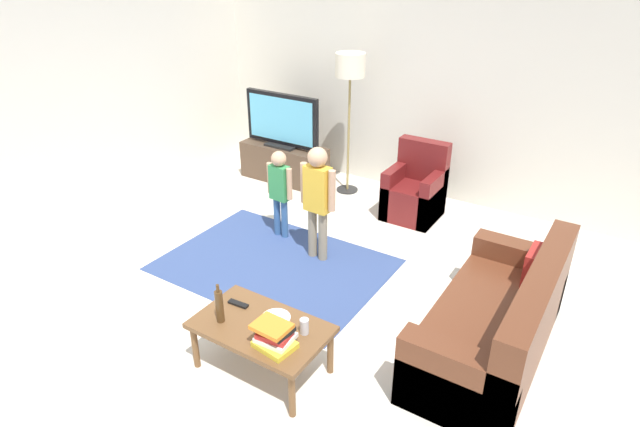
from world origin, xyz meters
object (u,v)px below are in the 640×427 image
Objects in this scene: child_near_tv at (280,186)px; coffee_table at (261,330)px; tv_stand at (284,163)px; tv at (282,121)px; couch at (501,326)px; book_stack at (275,336)px; child_center at (318,194)px; tv_remote at (238,304)px; plate at (276,318)px; floor_lamp at (350,73)px; armchair at (416,192)px; soda_can at (304,326)px; bottle at (219,306)px.

coffee_table is at bearing -57.57° from child_near_tv.
tv reaches higher than tv_stand.
book_stack is (-1.24, -1.24, 0.22)m from couch.
tv reaches higher than child_center.
couch is 1.77m from book_stack.
plate is (0.35, 0.02, -0.00)m from tv_remote.
plate is (0.58, -1.48, -0.30)m from child_center.
floor_lamp is at bearing 111.70° from book_stack.
tv_stand is 3.92m from book_stack.
coffee_table is 0.14m from plate.
soda_can is at bearing -82.31° from armchair.
coffee_table is at bearing -142.79° from couch.
tv_remote is at bearing -81.19° from child_center.
armchair is 2.95m from tv_remote.
tv is 9.17× the size of soda_can.
bottle is at bearing -61.39° from tv_stand.
tv is 1.22× the size of armchair.
child_center is (-0.46, -1.44, 0.43)m from armchair.
child_near_tv is at bearing 112.23° from tv_remote.
coffee_table is at bearing -162.65° from soda_can.
plate reaches higher than tv_remote.
floor_lamp is at bearing 89.47° from child_near_tv.
child_near_tv reaches higher than book_stack.
bottle is 2.69× the size of soda_can.
tv is 4.04m from couch.
child_center is 5.49× the size of plate.
couch is at bearing -13.76° from child_center.
floor_lamp is 5.90× the size of book_stack.
tv is 0.91× the size of child_center.
soda_can is at bearing -49.15° from child_near_tv.
couch reaches higher than book_stack.
bottle reaches higher than coffee_table.
couch is 5.58× the size of bottle.
tv is at bearing 128.40° from soda_can.
book_stack is (1.33, -3.35, -1.04)m from floor_lamp.
bottle is at bearing -156.80° from coffee_table.
book_stack reaches higher than coffee_table.
bottle is 1.90× the size of tv_remote.
soda_can is 0.55× the size of plate.
armchair is 2.97m from soda_can.
floor_lamp is at bearing 140.61° from couch.
soda_can is at bearing -138.52° from couch.
couch is 1.84m from coffee_table.
plate is (2.08, -2.94, -0.42)m from tv.
couch is 15.00× the size of soda_can.
coffee_table is at bearing -22.50° from tv_remote.
tv_stand is at bearing -170.54° from floor_lamp.
coffee_table is at bearing -71.61° from child_center.
bottle reaches higher than tv_stand.
tv_stand is 1.60m from floor_lamp.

